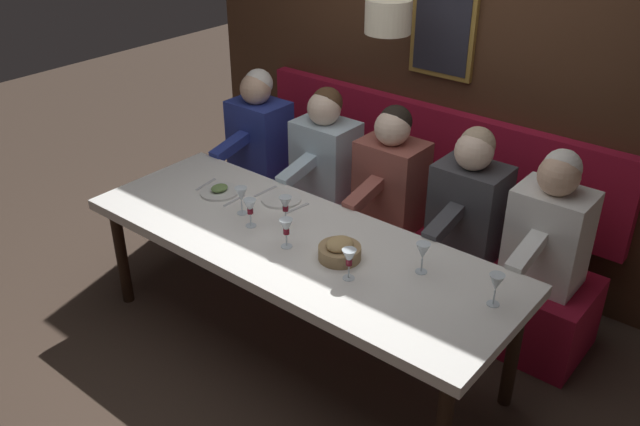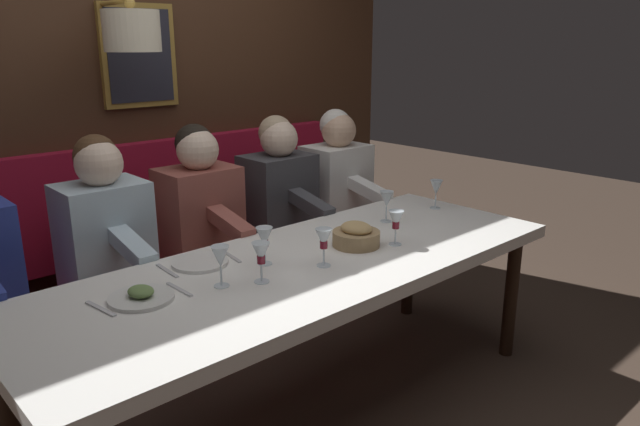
# 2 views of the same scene
# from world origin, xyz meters

# --- Properties ---
(ground_plane) EXTENTS (12.00, 12.00, 0.00)m
(ground_plane) POSITION_xyz_m (0.00, 0.00, 0.00)
(ground_plane) COLOR #423328
(dining_table) EXTENTS (0.90, 2.50, 0.74)m
(dining_table) POSITION_xyz_m (0.00, 0.00, 0.68)
(dining_table) COLOR white
(dining_table) RESTS_ON ground_plane
(banquette_bench) EXTENTS (0.52, 2.70, 0.45)m
(banquette_bench) POSITION_xyz_m (0.89, 0.00, 0.23)
(banquette_bench) COLOR maroon
(banquette_bench) RESTS_ON ground_plane
(back_wall_panel) EXTENTS (0.59, 3.90, 2.90)m
(back_wall_panel) POSITION_xyz_m (1.46, 0.00, 1.37)
(back_wall_panel) COLOR #422819
(back_wall_panel) RESTS_ON ground_plane
(diner_nearest) EXTENTS (0.60, 0.40, 0.79)m
(diner_nearest) POSITION_xyz_m (0.88, -1.04, 0.82)
(diner_nearest) COLOR white
(diner_nearest) RESTS_ON banquette_bench
(diner_near) EXTENTS (0.60, 0.40, 0.79)m
(diner_near) POSITION_xyz_m (0.88, -0.56, 0.82)
(diner_near) COLOR #3D3D42
(diner_near) RESTS_ON banquette_bench
(diner_middle) EXTENTS (0.60, 0.40, 0.79)m
(diner_middle) POSITION_xyz_m (0.88, -0.02, 0.82)
(diner_middle) COLOR #934C42
(diner_middle) RESTS_ON banquette_bench
(diner_far) EXTENTS (0.60, 0.40, 0.79)m
(diner_far) POSITION_xyz_m (0.88, 0.51, 0.82)
(diner_far) COLOR silver
(diner_far) RESTS_ON banquette_bench
(place_setting_0) EXTENTS (0.24, 0.32, 0.01)m
(place_setting_0) POSITION_xyz_m (0.28, 0.36, 0.75)
(place_setting_0) COLOR white
(place_setting_0) RESTS_ON dining_table
(place_setting_1) EXTENTS (0.24, 0.32, 0.05)m
(place_setting_1) POSITION_xyz_m (0.11, 0.71, 0.75)
(place_setting_1) COLOR silver
(place_setting_1) RESTS_ON dining_table
(wine_glass_0) EXTENTS (0.07, 0.07, 0.16)m
(wine_glass_0) POSITION_xyz_m (0.02, 0.42, 0.86)
(wine_glass_0) COLOR silver
(wine_glass_0) RESTS_ON dining_table
(wine_glass_1) EXTENTS (0.07, 0.07, 0.16)m
(wine_glass_1) POSITION_xyz_m (0.15, -0.69, 0.86)
(wine_glass_1) COLOR silver
(wine_glass_1) RESTS_ON dining_table
(wine_glass_2) EXTENTS (0.07, 0.07, 0.16)m
(wine_glass_2) POSITION_xyz_m (0.13, -1.09, 0.86)
(wine_glass_2) COLOR silver
(wine_glass_2) RESTS_ON dining_table
(wine_glass_3) EXTENTS (0.07, 0.07, 0.16)m
(wine_glass_3) POSITION_xyz_m (0.09, 0.15, 0.86)
(wine_glass_3) COLOR silver
(wine_glass_3) RESTS_ON dining_table
(wine_glass_4) EXTENTS (0.07, 0.07, 0.16)m
(wine_glass_4) POSITION_xyz_m (-0.12, -0.45, 0.86)
(wine_glass_4) COLOR silver
(wine_glass_4) RESTS_ON dining_table
(wine_glass_5) EXTENTS (0.07, 0.07, 0.16)m
(wine_glass_5) POSITION_xyz_m (-0.06, 0.28, 0.86)
(wine_glass_5) COLOR silver
(wine_glass_5) RESTS_ON dining_table
(wine_glass_6) EXTENTS (0.07, 0.07, 0.16)m
(wine_glass_6) POSITION_xyz_m (-0.09, -0.02, 0.86)
(wine_glass_6) COLOR silver
(wine_glass_6) RESTS_ON dining_table
(bread_bowl) EXTENTS (0.22, 0.22, 0.12)m
(bread_bowl) POSITION_xyz_m (-0.01, -0.30, 0.79)
(bread_bowl) COLOR #9E7F56
(bread_bowl) RESTS_ON dining_table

